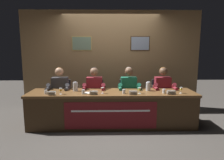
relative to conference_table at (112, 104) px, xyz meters
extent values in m
plane|color=#4C4742|center=(0.00, 0.11, -0.50)|extent=(12.00, 12.00, 0.00)
cube|color=#937047|center=(0.00, 1.37, 0.80)|extent=(4.68, 0.12, 2.60)
cube|color=tan|center=(-0.76, 1.31, 1.25)|extent=(0.52, 0.02, 0.37)
cube|color=slate|center=(-0.76, 1.30, 1.25)|extent=(0.48, 0.01, 0.33)
cube|color=#4C3319|center=(0.76, 1.31, 1.25)|extent=(0.51, 0.02, 0.38)
cube|color=#8C99AD|center=(0.76, 1.30, 1.25)|extent=(0.47, 0.01, 0.34)
cube|color=brown|center=(0.00, 0.11, 0.20)|extent=(3.48, 0.77, 0.05)
cube|color=#402A16|center=(0.00, -0.25, -0.16)|extent=(3.42, 0.04, 0.68)
cube|color=#402A16|center=(-1.69, 0.11, -0.16)|extent=(0.08, 0.69, 0.68)
cube|color=#402A16|center=(1.69, 0.11, -0.16)|extent=(0.08, 0.69, 0.68)
cube|color=maroon|center=(-0.03, -0.28, -0.16)|extent=(1.80, 0.01, 0.54)
cube|color=white|center=(-0.03, -0.28, -0.07)|extent=(1.53, 0.00, 0.04)
cylinder|color=black|center=(-1.19, 0.60, -0.49)|extent=(0.44, 0.44, 0.02)
cylinder|color=black|center=(-1.19, 0.60, -0.29)|extent=(0.05, 0.05, 0.39)
cube|color=#232328|center=(-1.19, 0.60, -0.08)|extent=(0.44, 0.44, 0.03)
cube|color=#232328|center=(-1.19, 0.80, 0.16)|extent=(0.40, 0.05, 0.44)
cylinder|color=black|center=(-1.29, 0.25, -0.28)|extent=(0.10, 0.10, 0.44)
cylinder|color=black|center=(-1.09, 0.25, -0.28)|extent=(0.10, 0.10, 0.44)
cylinder|color=black|center=(-1.29, 0.40, -0.01)|extent=(0.13, 0.34, 0.13)
cylinder|color=black|center=(-1.09, 0.40, -0.01)|extent=(0.13, 0.34, 0.13)
cube|color=#38383D|center=(-1.19, 0.57, 0.23)|extent=(0.36, 0.20, 0.48)
sphere|color=tan|center=(-1.19, 0.55, 0.60)|extent=(0.19, 0.19, 0.19)
sphere|color=#593819|center=(-1.19, 0.56, 0.62)|extent=(0.17, 0.17, 0.17)
cylinder|color=#38383D|center=(-1.40, 0.47, 0.25)|extent=(0.09, 0.30, 0.25)
cylinder|color=#38383D|center=(-0.98, 0.47, 0.25)|extent=(0.09, 0.30, 0.25)
cylinder|color=#38383D|center=(-1.40, 0.31, 0.26)|extent=(0.07, 0.24, 0.07)
cylinder|color=#38383D|center=(-0.98, 0.31, 0.26)|extent=(0.07, 0.24, 0.07)
cube|color=white|center=(-1.19, -0.19, 0.27)|extent=(0.15, 0.03, 0.08)
cube|color=white|center=(-1.19, -0.16, 0.27)|extent=(0.15, 0.03, 0.08)
cube|color=black|center=(-1.19, -0.20, 0.27)|extent=(0.11, 0.01, 0.01)
cylinder|color=white|center=(-1.03, -0.09, 0.23)|extent=(0.06, 0.06, 0.00)
cylinder|color=white|center=(-1.03, -0.09, 0.26)|extent=(0.01, 0.01, 0.05)
cone|color=white|center=(-1.03, -0.09, 0.32)|extent=(0.06, 0.06, 0.06)
cylinder|color=orange|center=(-1.03, -0.09, 0.31)|extent=(0.04, 0.04, 0.04)
cylinder|color=silver|center=(-1.32, -0.08, 0.27)|extent=(0.06, 0.06, 0.08)
cylinder|color=silver|center=(-1.32, -0.08, 0.25)|extent=(0.05, 0.05, 0.05)
cylinder|color=black|center=(-0.40, 0.60, -0.49)|extent=(0.44, 0.44, 0.02)
cylinder|color=black|center=(-0.40, 0.60, -0.29)|extent=(0.05, 0.05, 0.39)
cube|color=#232328|center=(-0.40, 0.60, -0.08)|extent=(0.44, 0.44, 0.03)
cube|color=#232328|center=(-0.40, 0.80, 0.16)|extent=(0.40, 0.05, 0.44)
cylinder|color=black|center=(-0.50, 0.25, -0.28)|extent=(0.10, 0.10, 0.44)
cylinder|color=black|center=(-0.30, 0.25, -0.28)|extent=(0.10, 0.10, 0.44)
cylinder|color=black|center=(-0.50, 0.40, -0.01)|extent=(0.13, 0.34, 0.13)
cylinder|color=black|center=(-0.30, 0.40, -0.01)|extent=(0.13, 0.34, 0.13)
cube|color=maroon|center=(-0.40, 0.57, 0.23)|extent=(0.36, 0.20, 0.48)
sphere|color=#8E664C|center=(-0.40, 0.55, 0.60)|extent=(0.19, 0.19, 0.19)
sphere|color=black|center=(-0.40, 0.56, 0.62)|extent=(0.17, 0.17, 0.17)
cylinder|color=maroon|center=(-0.61, 0.47, 0.25)|extent=(0.09, 0.30, 0.25)
cylinder|color=maroon|center=(-0.19, 0.47, 0.25)|extent=(0.09, 0.30, 0.25)
cylinder|color=maroon|center=(-0.61, 0.31, 0.26)|extent=(0.07, 0.24, 0.07)
cylinder|color=maroon|center=(-0.19, 0.31, 0.26)|extent=(0.07, 0.24, 0.07)
cube|color=white|center=(-0.37, -0.17, 0.27)|extent=(0.16, 0.03, 0.08)
cube|color=white|center=(-0.37, -0.14, 0.27)|extent=(0.16, 0.03, 0.08)
cube|color=black|center=(-0.37, -0.18, 0.27)|extent=(0.11, 0.01, 0.01)
cylinder|color=white|center=(-0.20, -0.04, 0.23)|extent=(0.06, 0.06, 0.00)
cylinder|color=white|center=(-0.20, -0.04, 0.26)|extent=(0.01, 0.01, 0.05)
cone|color=white|center=(-0.20, -0.04, 0.32)|extent=(0.06, 0.06, 0.06)
cylinder|color=#B21E2D|center=(-0.20, -0.04, 0.31)|extent=(0.04, 0.04, 0.04)
cylinder|color=silver|center=(-0.58, -0.07, 0.27)|extent=(0.06, 0.06, 0.08)
cylinder|color=silver|center=(-0.58, -0.07, 0.25)|extent=(0.05, 0.05, 0.05)
cylinder|color=black|center=(0.40, 0.60, -0.49)|extent=(0.44, 0.44, 0.02)
cylinder|color=black|center=(0.40, 0.60, -0.29)|extent=(0.05, 0.05, 0.39)
cube|color=#232328|center=(0.40, 0.60, -0.08)|extent=(0.44, 0.44, 0.03)
cube|color=#232328|center=(0.40, 0.80, 0.16)|extent=(0.40, 0.05, 0.44)
cylinder|color=black|center=(0.30, 0.25, -0.28)|extent=(0.10, 0.10, 0.44)
cylinder|color=black|center=(0.50, 0.25, -0.28)|extent=(0.10, 0.10, 0.44)
cylinder|color=black|center=(0.30, 0.40, -0.01)|extent=(0.13, 0.34, 0.13)
cylinder|color=black|center=(0.50, 0.40, -0.01)|extent=(0.13, 0.34, 0.13)
cube|color=#196047|center=(0.40, 0.57, 0.23)|extent=(0.36, 0.20, 0.48)
sphere|color=brown|center=(0.40, 0.55, 0.60)|extent=(0.19, 0.19, 0.19)
sphere|color=gray|center=(0.40, 0.56, 0.62)|extent=(0.17, 0.17, 0.17)
cylinder|color=#196047|center=(0.19, 0.47, 0.25)|extent=(0.09, 0.30, 0.25)
cylinder|color=#196047|center=(0.61, 0.47, 0.25)|extent=(0.09, 0.30, 0.25)
cylinder|color=#196047|center=(0.19, 0.31, 0.26)|extent=(0.07, 0.24, 0.07)
cylinder|color=#196047|center=(0.61, 0.31, 0.26)|extent=(0.07, 0.24, 0.07)
cube|color=white|center=(0.41, -0.19, 0.27)|extent=(0.15, 0.03, 0.08)
cube|color=white|center=(0.41, -0.15, 0.27)|extent=(0.15, 0.03, 0.08)
cube|color=black|center=(0.41, -0.19, 0.27)|extent=(0.11, 0.01, 0.01)
cylinder|color=white|center=(0.56, -0.07, 0.23)|extent=(0.06, 0.06, 0.00)
cylinder|color=white|center=(0.56, -0.07, 0.26)|extent=(0.01, 0.01, 0.05)
cone|color=white|center=(0.56, -0.07, 0.32)|extent=(0.06, 0.06, 0.06)
cylinder|color=yellow|center=(0.56, -0.07, 0.31)|extent=(0.04, 0.04, 0.04)
cylinder|color=silver|center=(0.24, -0.06, 0.27)|extent=(0.06, 0.06, 0.08)
cylinder|color=silver|center=(0.24, -0.06, 0.25)|extent=(0.05, 0.05, 0.05)
cylinder|color=black|center=(1.19, 0.60, -0.49)|extent=(0.44, 0.44, 0.02)
cylinder|color=black|center=(1.19, 0.60, -0.29)|extent=(0.05, 0.05, 0.39)
cube|color=#232328|center=(1.19, 0.60, -0.08)|extent=(0.44, 0.44, 0.03)
cube|color=#232328|center=(1.19, 0.80, 0.16)|extent=(0.40, 0.05, 0.44)
cylinder|color=black|center=(1.09, 0.25, -0.28)|extent=(0.10, 0.10, 0.44)
cylinder|color=black|center=(1.29, 0.25, -0.28)|extent=(0.10, 0.10, 0.44)
cylinder|color=black|center=(1.09, 0.40, -0.01)|extent=(0.13, 0.34, 0.13)
cylinder|color=black|center=(1.29, 0.40, -0.01)|extent=(0.13, 0.34, 0.13)
cube|color=maroon|center=(1.19, 0.57, 0.23)|extent=(0.36, 0.20, 0.48)
sphere|color=brown|center=(1.19, 0.55, 0.60)|extent=(0.19, 0.19, 0.19)
sphere|color=#593819|center=(1.19, 0.56, 0.62)|extent=(0.17, 0.17, 0.17)
cylinder|color=maroon|center=(0.98, 0.47, 0.25)|extent=(0.09, 0.30, 0.25)
cylinder|color=maroon|center=(1.40, 0.47, 0.25)|extent=(0.09, 0.30, 0.25)
cylinder|color=maroon|center=(0.98, 0.31, 0.26)|extent=(0.07, 0.24, 0.07)
cylinder|color=maroon|center=(1.40, 0.31, 0.26)|extent=(0.07, 0.24, 0.07)
cube|color=white|center=(1.17, -0.18, 0.27)|extent=(0.17, 0.03, 0.08)
cube|color=white|center=(1.17, -0.14, 0.27)|extent=(0.17, 0.03, 0.08)
cube|color=black|center=(1.17, -0.18, 0.27)|extent=(0.12, 0.01, 0.01)
cylinder|color=white|center=(1.40, -0.06, 0.23)|extent=(0.06, 0.06, 0.00)
cylinder|color=white|center=(1.40, -0.06, 0.26)|extent=(0.01, 0.01, 0.05)
cone|color=white|center=(1.40, -0.06, 0.32)|extent=(0.06, 0.06, 0.06)
cylinder|color=yellow|center=(1.40, -0.06, 0.31)|extent=(0.04, 0.04, 0.04)
cylinder|color=silver|center=(1.06, -0.05, 0.27)|extent=(0.06, 0.06, 0.08)
cylinder|color=silver|center=(1.06, -0.05, 0.25)|extent=(0.05, 0.05, 0.05)
cylinder|color=silver|center=(-0.78, 0.21, 0.32)|extent=(0.10, 0.10, 0.18)
cylinder|color=silver|center=(-0.78, 0.21, 0.41)|extent=(0.08, 0.09, 0.01)
sphere|color=silver|center=(-0.78, 0.21, 0.43)|extent=(0.02, 0.02, 0.02)
torus|color=silver|center=(-0.71, 0.21, 0.33)|extent=(0.07, 0.01, 0.07)
cylinder|color=silver|center=(0.78, 0.20, 0.32)|extent=(0.10, 0.10, 0.18)
cylinder|color=silver|center=(0.78, 0.20, 0.41)|extent=(0.08, 0.08, 0.01)
sphere|color=silver|center=(0.78, 0.20, 0.43)|extent=(0.02, 0.02, 0.02)
torus|color=silver|center=(0.85, 0.20, 0.33)|extent=(0.07, 0.01, 0.07)
cube|color=white|center=(-0.45, -0.03, 0.23)|extent=(0.24, 0.19, 0.01)
camera|label=1|loc=(-0.09, -4.04, 1.15)|focal=32.40mm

